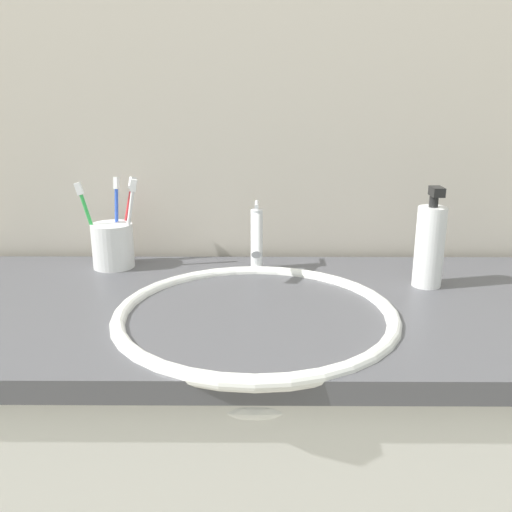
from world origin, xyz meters
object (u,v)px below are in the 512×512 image
Objects in this scene: toothbrush_red at (127,214)px; soap_dispenser at (430,245)px; faucet at (257,237)px; toothbrush_cup at (113,246)px; toothbrush_green at (89,219)px; toothbrush_blue at (117,214)px; toothbrush_white at (129,217)px.

soap_dispenser is at bearing -14.19° from toothbrush_red.
soap_dispenser reaches higher than faucet.
toothbrush_cup is 0.07m from toothbrush_red.
toothbrush_green is 0.08m from toothbrush_red.
toothbrush_blue reaches higher than toothbrush_green.
toothbrush_green is 0.96× the size of toothbrush_white.
faucet is at bearing -10.37° from toothbrush_blue.
toothbrush_green is at bearing 170.75° from soap_dispenser.
toothbrush_cup is at bearing 169.70° from soap_dispenser.
toothbrush_red is 0.02m from toothbrush_blue.
toothbrush_red is at bearing 56.01° from toothbrush_cup.
soap_dispenser is at bearing -12.48° from toothbrush_blue.
soap_dispenser is at bearing -9.25° from toothbrush_green.
toothbrush_green is at bearing -150.35° from toothbrush_blue.
soap_dispenser reaches higher than toothbrush_cup.
faucet is 0.83× the size of toothbrush_blue.
toothbrush_red reaches higher than toothbrush_green.
faucet is at bearing -4.28° from toothbrush_green.
toothbrush_white is at bearing -2.32° from toothbrush_green.
toothbrush_green reaches higher than faucet.
toothbrush_green is 0.98× the size of toothbrush_red.
toothbrush_white is at bearing 175.09° from faucet.
toothbrush_blue reaches higher than toothbrush_red.
toothbrush_cup is 0.07m from toothbrush_green.
faucet is 0.85× the size of toothbrush_green.
soap_dispenser is at bearing -10.30° from toothbrush_cup.
toothbrush_blue is at bearing 169.63° from faucet.
toothbrush_white is at bearing -72.06° from toothbrush_red.
soap_dispenser reaches higher than toothbrush_green.
toothbrush_green is (-0.33, 0.02, 0.03)m from faucet.
toothbrush_red is (0.07, 0.04, 0.00)m from toothbrush_green.
toothbrush_blue is at bearing 29.65° from toothbrush_green.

